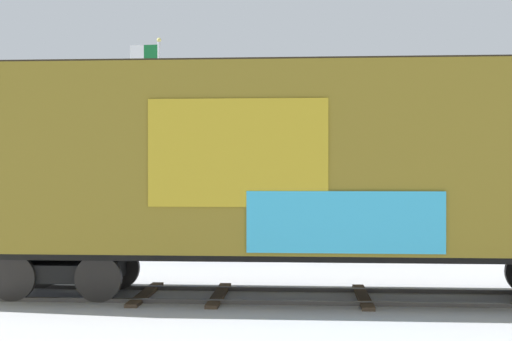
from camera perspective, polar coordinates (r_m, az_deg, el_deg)
name	(u,v)px	position (r m, az deg, el deg)	size (l,w,h in m)	color
ground_plane	(266,297)	(14.13, 0.80, -10.36)	(260.00, 260.00, 0.00)	#B2B5BC
track	(383,297)	(14.20, 10.40, -10.16)	(60.00, 2.54, 0.08)	#4C4742
freight_car	(320,163)	(13.87, 5.25, 0.65)	(14.69, 3.09, 4.78)	olive
flagpole	(154,112)	(28.03, -8.33, 4.76)	(1.28, 0.23, 7.76)	silver
hillside	(296,152)	(92.62, 3.31, 1.52)	(150.63, 33.05, 14.09)	silver
parked_car_blue	(207,227)	(20.71, -4.01, -4.64)	(4.81, 2.23, 1.64)	navy
parked_car_silver	(379,229)	(20.35, 10.08, -4.73)	(4.54, 2.01, 1.63)	#B7BABF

